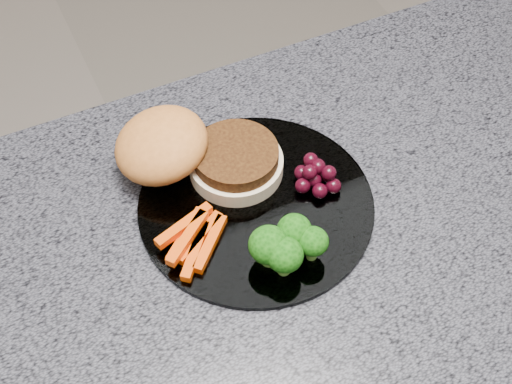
% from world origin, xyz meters
% --- Properties ---
extents(countertop, '(1.20, 0.60, 0.04)m').
position_xyz_m(countertop, '(0.00, 0.00, 0.88)').
color(countertop, '#4C4D56').
rests_on(countertop, island_cabinet).
extents(plate, '(0.26, 0.26, 0.01)m').
position_xyz_m(plate, '(-0.04, 0.08, 0.90)').
color(plate, white).
rests_on(plate, countertop).
extents(burger, '(0.20, 0.17, 0.06)m').
position_xyz_m(burger, '(-0.08, 0.15, 0.93)').
color(burger, beige).
rests_on(burger, plate).
extents(carrot_sticks, '(0.08, 0.08, 0.02)m').
position_xyz_m(carrot_sticks, '(-0.12, 0.06, 0.91)').
color(carrot_sticks, '#EA4603').
rests_on(carrot_sticks, plate).
extents(broccoli, '(0.08, 0.06, 0.05)m').
position_xyz_m(broccoli, '(-0.04, -0.00, 0.93)').
color(broccoli, '#629C38').
rests_on(broccoli, plate).
extents(grape_bunch, '(0.05, 0.05, 0.03)m').
position_xyz_m(grape_bunch, '(0.04, 0.07, 0.92)').
color(grape_bunch, black).
rests_on(grape_bunch, plate).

